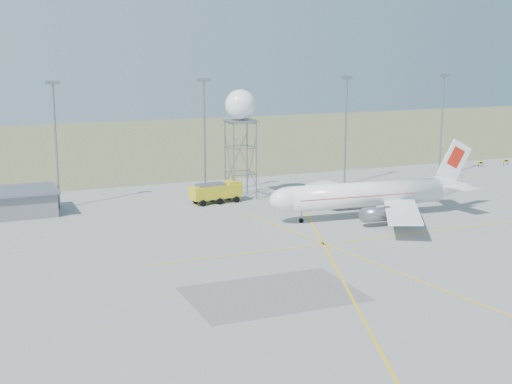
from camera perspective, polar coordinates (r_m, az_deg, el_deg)
name	(u,v)px	position (r m, az deg, el deg)	size (l,w,h in m)	color
grass_strip	(152,143)	(198.31, -8.31, 3.94)	(400.00, 120.00, 0.03)	olive
mast_a	(55,134)	(117.98, -15.75, 4.47)	(2.20, 0.50, 20.50)	gray
mast_b	(204,128)	(123.60, -4.15, 5.17)	(2.20, 0.50, 20.50)	gray
mast_c	(346,121)	(135.20, 7.20, 5.65)	(2.20, 0.50, 20.50)	gray
mast_d	(442,117)	(147.44, 14.66, 5.84)	(2.20, 0.50, 20.50)	gray
taxi_sign_near	(481,163)	(163.21, 17.54, 2.23)	(1.60, 0.17, 1.20)	black
taxi_sign_far	(506,161)	(167.81, 19.37, 2.36)	(1.60, 0.17, 1.20)	black
airliner_main	(369,195)	(110.13, 9.04, -0.21)	(33.95, 32.90, 11.55)	white
radar_tower	(240,138)	(121.71, -1.25, 4.35)	(5.17, 5.17, 18.71)	gray
fire_truck	(217,193)	(119.64, -3.13, -0.07)	(8.94, 4.21, 3.47)	gold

